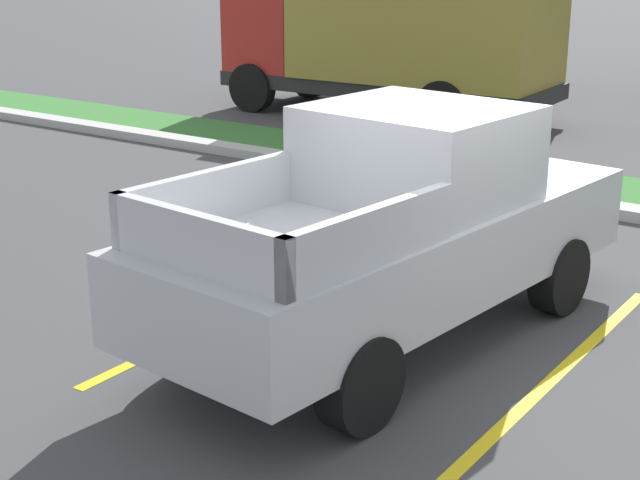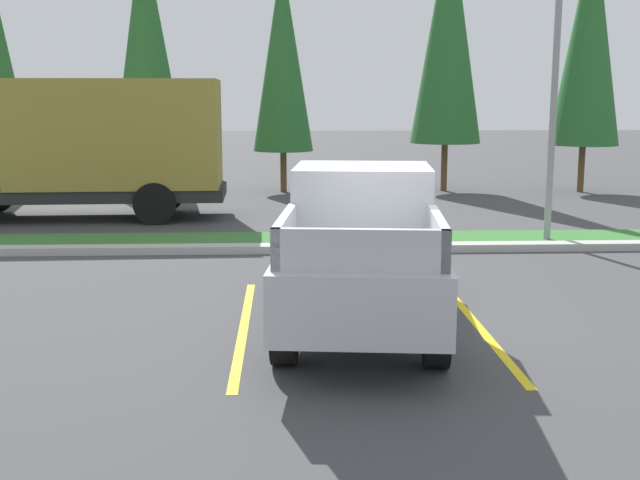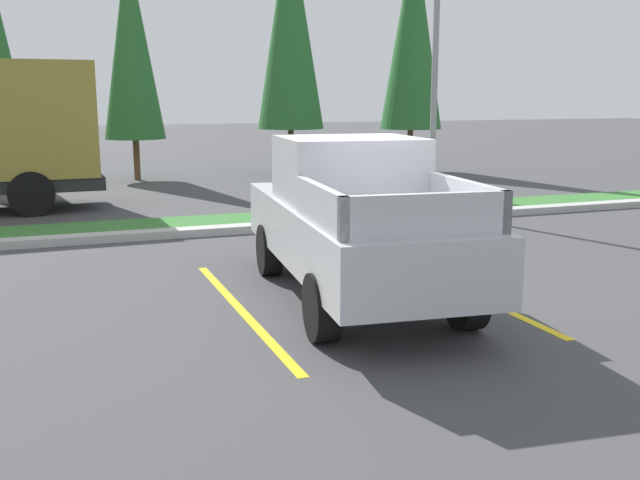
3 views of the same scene
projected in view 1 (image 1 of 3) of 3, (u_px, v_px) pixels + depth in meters
ground_plane at (448, 346)px, 8.61m from camera, size 120.00×120.00×0.00m
parking_line_near at (260, 301)px, 9.65m from camera, size 0.12×4.80×0.01m
parking_line_far at (553, 379)px, 7.96m from camera, size 0.12×4.80×0.01m
curb_strip at (627, 212)px, 12.50m from camera, size 56.00×0.40×0.15m
pickup_truck_main at (399, 228)px, 8.53m from camera, size 2.43×5.39×2.10m
cargo_truck_distant at (395, 24)px, 18.97m from camera, size 6.87×2.67×3.40m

